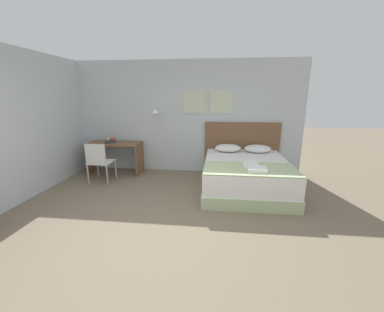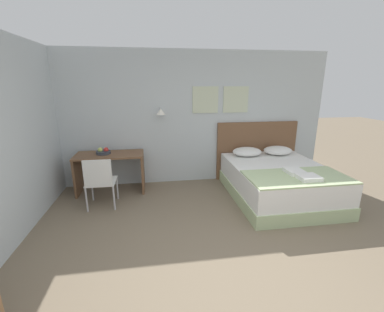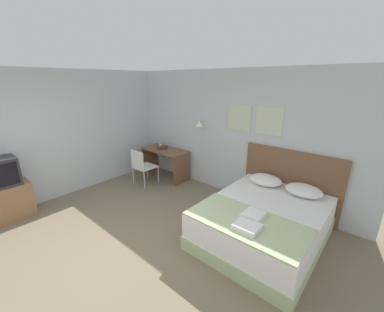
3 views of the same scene
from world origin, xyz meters
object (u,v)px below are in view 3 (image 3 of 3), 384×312
at_px(headboard, 289,183).
at_px(desk_chair, 142,165).
at_px(pillow_left, 266,180).
at_px(pillow_right, 304,190).
at_px(bed, 263,222).
at_px(desk, 165,158).
at_px(folded_towel_mid_bed, 247,226).
at_px(folded_towel_near_foot, 253,215).
at_px(tv_stand, 11,201).
at_px(throw_blanket, 246,222).
at_px(television, 4,172).
at_px(fruit_bowl, 162,147).

bearing_deg(headboard, desk_chair, -161.94).
relative_size(pillow_left, pillow_right, 1.00).
bearing_deg(bed, desk, 166.29).
height_order(pillow_right, folded_towel_mid_bed, pillow_right).
distance_m(pillow_right, folded_towel_near_foot, 1.23).
height_order(bed, desk, desk).
relative_size(bed, pillow_right, 3.50).
xyz_separation_m(pillow_left, folded_towel_mid_bed, (0.42, -1.48, -0.03)).
bearing_deg(tv_stand, folded_towel_near_foot, 27.34).
relative_size(pillow_left, desk, 0.47).
bearing_deg(desk, folded_towel_near_foot, -21.28).
bearing_deg(throw_blanket, folded_towel_mid_bed, -58.24).
bearing_deg(television, throw_blanket, 25.76).
height_order(folded_towel_near_foot, fruit_bowl, fruit_bowl).
xyz_separation_m(bed, desk_chair, (-3.09, 0.04, 0.21)).
bearing_deg(tv_stand, pillow_left, 42.64).
bearing_deg(bed, pillow_right, 65.88).
bearing_deg(bed, desk_chair, 179.18).
xyz_separation_m(pillow_left, folded_towel_near_foot, (0.36, -1.19, -0.03)).
height_order(throw_blanket, folded_towel_mid_bed, folded_towel_mid_bed).
height_order(throw_blanket, folded_towel_near_foot, folded_towel_near_foot).
bearing_deg(folded_towel_mid_bed, fruit_bowl, 155.16).
bearing_deg(fruit_bowl, folded_towel_near_foot, -20.89).
xyz_separation_m(folded_towel_near_foot, fruit_bowl, (-3.16, 1.21, 0.14)).
relative_size(pillow_right, television, 1.16).
bearing_deg(headboard, pillow_right, -43.04).
relative_size(throw_blanket, fruit_bowl, 6.07).
relative_size(throw_blanket, television, 3.16).
bearing_deg(desk, tv_stand, -102.82).
xyz_separation_m(pillow_right, desk, (-3.36, -0.00, -0.16)).
bearing_deg(fruit_bowl, pillow_right, -0.23).
distance_m(pillow_right, fruit_bowl, 3.47).
relative_size(folded_towel_near_foot, television, 0.61).
bearing_deg(pillow_left, fruit_bowl, 179.72).
relative_size(folded_towel_mid_bed, television, 0.62).
bearing_deg(folded_towel_near_foot, throw_blanket, -99.99).
relative_size(bed, tv_stand, 3.14).
bearing_deg(tv_stand, fruit_bowl, 79.10).
relative_size(throw_blanket, folded_towel_near_foot, 5.13).
distance_m(pillow_left, desk, 2.70).
xyz_separation_m(pillow_left, television, (-3.41, -3.14, 0.22)).
distance_m(tv_stand, television, 0.58).
height_order(desk, desk_chair, desk_chair).
bearing_deg(pillow_right, throw_blanket, -103.97).
height_order(desk_chair, television, television).
xyz_separation_m(pillow_right, throw_blanket, (-0.33, -1.34, -0.07)).
bearing_deg(desk, fruit_bowl, 170.93).
distance_m(fruit_bowl, television, 3.21).
relative_size(desk, fruit_bowl, 4.75).
distance_m(headboard, tv_stand, 5.10).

